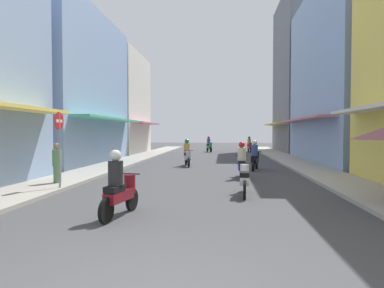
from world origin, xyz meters
name	(u,v)px	position (x,y,z in m)	size (l,w,h in m)	color
ground_plane	(208,166)	(0.00, 16.05, 0.00)	(88.23, 88.23, 0.00)	#424244
sidewalk_left	(117,164)	(-5.49, 16.05, 0.06)	(2.11, 48.10, 0.12)	#9E9991
sidewalk_right	(304,166)	(5.49, 16.05, 0.06)	(2.11, 48.10, 0.12)	#ADA89E
building_left_mid	(57,90)	(-9.54, 16.71, 4.66)	(7.05, 10.47, 9.32)	#8CA5CC
building_left_far	(109,105)	(-9.54, 26.37, 4.52)	(7.05, 8.02, 9.05)	silver
building_right_mid	(358,75)	(9.54, 19.14, 5.68)	(7.05, 12.48, 11.37)	#8CA5CC
building_right_far	(311,76)	(9.54, 30.79, 7.60)	(7.05, 9.53, 15.21)	slate
motorbike_green	(209,145)	(-0.50, 29.95, 0.70)	(0.74, 1.75, 1.58)	black
motorbike_silver	(187,154)	(-1.20, 15.74, 0.70)	(0.65, 1.78, 1.58)	black
motorbike_maroon	(119,187)	(-1.53, 4.04, 0.70)	(0.60, 1.79, 1.58)	black
motorbike_black	(255,157)	(2.53, 14.10, 0.70)	(0.65, 1.78, 1.58)	black
motorbike_white	(245,179)	(1.54, 7.03, 0.50)	(0.55, 1.81, 0.96)	black
motorbike_blue	(241,162)	(1.66, 10.97, 0.70)	(0.55, 1.81, 1.58)	black
motorbike_red	(249,145)	(3.48, 29.70, 0.70)	(0.55, 1.81, 1.58)	black
pedestrian_far	(57,165)	(-5.20, 8.24, 0.79)	(0.34, 0.34, 1.59)	#598C59
street_sign_no_entry	(59,140)	(-4.59, 7.20, 1.72)	(0.07, 0.60, 2.65)	gray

